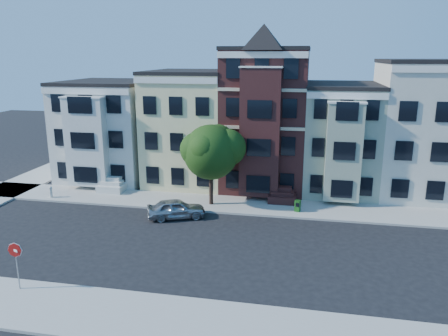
% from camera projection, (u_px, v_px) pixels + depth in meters
% --- Properties ---
extents(ground, '(120.00, 120.00, 0.00)m').
position_uv_depth(ground, '(240.00, 250.00, 26.80)').
color(ground, black).
extents(far_sidewalk, '(60.00, 4.00, 0.15)m').
position_uv_depth(far_sidewalk, '(256.00, 206.00, 34.38)').
color(far_sidewalk, '#9E9B93').
rests_on(far_sidewalk, ground).
extents(near_sidewalk, '(60.00, 4.00, 0.15)m').
position_uv_depth(near_sidewalk, '(212.00, 326.00, 19.18)').
color(near_sidewalk, '#9E9B93').
rests_on(near_sidewalk, ground).
extents(house_white, '(8.00, 9.00, 9.00)m').
position_uv_depth(house_white, '(111.00, 131.00, 42.24)').
color(house_white, silver).
rests_on(house_white, ground).
extents(house_yellow, '(7.00, 9.00, 10.00)m').
position_uv_depth(house_yellow, '(191.00, 128.00, 40.62)').
color(house_yellow, beige).
rests_on(house_yellow, ground).
extents(house_brown, '(7.00, 9.00, 12.00)m').
position_uv_depth(house_brown, '(266.00, 120.00, 39.06)').
color(house_brown, '#371615').
rests_on(house_brown, ground).
extents(house_green, '(6.00, 9.00, 9.00)m').
position_uv_depth(house_green, '(340.00, 139.00, 38.23)').
color(house_green, gray).
rests_on(house_green, ground).
extents(house_cream, '(8.00, 9.00, 11.00)m').
position_uv_depth(house_cream, '(426.00, 130.00, 36.67)').
color(house_cream, beige).
rests_on(house_cream, ground).
extents(street_tree, '(8.89, 8.89, 7.85)m').
position_uv_depth(street_tree, '(211.00, 156.00, 33.72)').
color(street_tree, '#234513').
rests_on(street_tree, far_sidewalk).
extents(parked_car, '(4.56, 3.18, 1.44)m').
position_uv_depth(parked_car, '(176.00, 209.00, 31.94)').
color(parked_car, '#A3A4A9').
rests_on(parked_car, ground).
extents(newspaper_box, '(0.49, 0.46, 0.88)m').
position_uv_depth(newspaper_box, '(298.00, 206.00, 32.95)').
color(newspaper_box, '#174E17').
rests_on(newspaper_box, far_sidewalk).
extents(fire_hydrant, '(0.28, 0.28, 0.75)m').
position_uv_depth(fire_hydrant, '(51.00, 193.00, 36.22)').
color(fire_hydrant, beige).
rests_on(fire_hydrant, far_sidewalk).
extents(stop_sign, '(0.77, 0.36, 2.83)m').
position_uv_depth(stop_sign, '(17.00, 263.00, 21.79)').
color(stop_sign, '#B01511').
rests_on(stop_sign, near_sidewalk).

